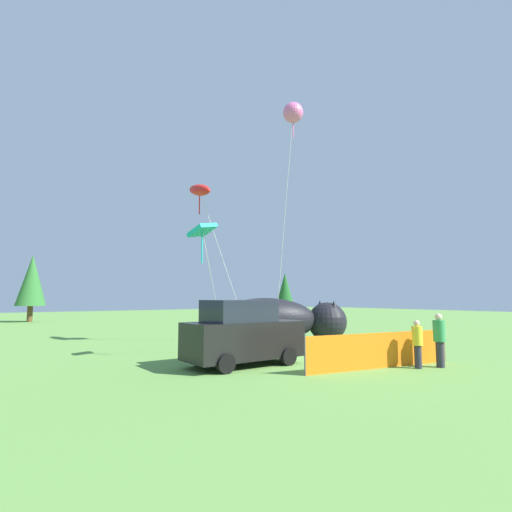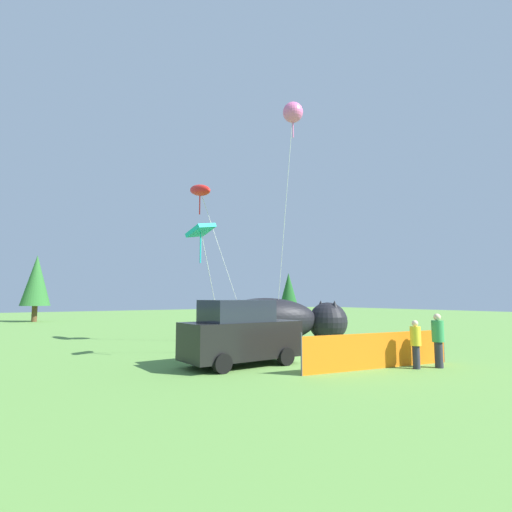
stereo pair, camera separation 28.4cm
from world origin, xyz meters
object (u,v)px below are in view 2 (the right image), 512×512
inflatable_cat (279,322)px  spectator_in_black_shirt (438,338)px  kite_pink_octopus (293,113)px  parked_car (240,334)px  spectator_in_green_shirt (416,342)px  kite_red_lizard (200,191)px  kite_teal_diamond (201,232)px  folding_chair (378,344)px

inflatable_cat → spectator_in_black_shirt: (-0.07, -8.89, -0.08)m
kite_pink_octopus → parked_car: bearing=-150.6°
spectator_in_green_shirt → kite_red_lizard: size_ratio=0.19×
inflatable_cat → kite_teal_diamond: 7.56m
parked_car → kite_pink_octopus: size_ratio=0.35×
folding_chair → inflatable_cat: 6.11m
spectator_in_black_shirt → kite_pink_octopus: kite_pink_octopus is taller
kite_pink_octopus → spectator_in_black_shirt: bearing=-85.5°
folding_chair → spectator_in_black_shirt: spectator_in_black_shirt is taller
kite_teal_diamond → spectator_in_green_shirt: bearing=-49.4°
folding_chair → kite_red_lizard: size_ratio=0.10×
spectator_in_black_shirt → kite_red_lizard: 13.42m
folding_chair → spectator_in_green_shirt: 2.79m
spectator_in_green_shirt → inflatable_cat: bearing=84.2°
folding_chair → spectator_in_black_shirt: 2.88m
folding_chair → spectator_in_black_shirt: bearing=2.9°
inflatable_cat → kite_teal_diamond: bearing=-134.0°
inflatable_cat → kite_pink_octopus: 10.66m
inflatable_cat → folding_chair: bearing=-65.3°
kite_teal_diamond → kite_pink_octopus: size_ratio=0.44×
parked_car → kite_red_lizard: bearing=74.9°
kite_red_lizard → kite_pink_octopus: bearing=-52.8°
inflatable_cat → kite_teal_diamond: size_ratio=1.38×
inflatable_cat → parked_car: bearing=-117.0°
kite_teal_diamond → kite_pink_octopus: kite_pink_octopus is taller
spectator_in_black_shirt → kite_pink_octopus: size_ratio=0.15×
folding_chair → inflatable_cat: inflatable_cat is taller
kite_red_lizard → spectator_in_black_shirt: bearing=-71.7°
inflatable_cat → kite_teal_diamond: kite_teal_diamond is taller
folding_chair → inflatable_cat: (-0.31, 6.07, 0.56)m
spectator_in_black_shirt → spectator_in_green_shirt: 0.87m
kite_teal_diamond → kite_pink_octopus: bearing=6.9°
inflatable_cat → spectator_in_black_shirt: inflatable_cat is taller
inflatable_cat → kite_pink_octopus: kite_pink_octopus is taller
kite_teal_diamond → kite_red_lizard: bearing=64.2°
spectator_in_black_shirt → spectator_in_green_shirt: spectator_in_black_shirt is taller
spectator_in_green_shirt → kite_pink_octopus: size_ratio=0.13×
parked_car → kite_teal_diamond: (-0.55, 2.05, 3.81)m
parked_car → spectator_in_green_shirt: (4.51, -3.85, -0.23)m
parked_car → inflatable_cat: inflatable_cat is taller
kite_teal_diamond → inflatable_cat: bearing=24.3°
kite_red_lizard → parked_car: bearing=-104.3°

